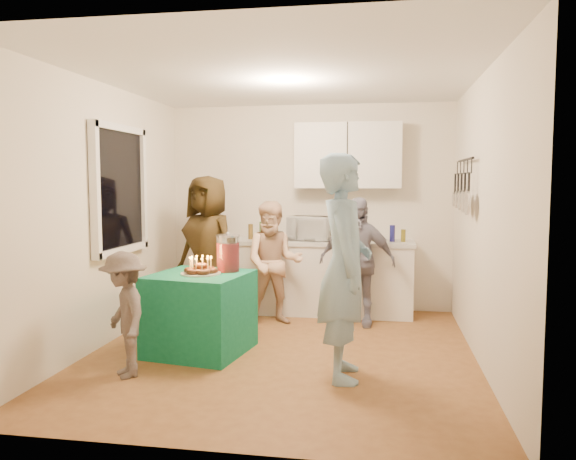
% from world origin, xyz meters
% --- Properties ---
extents(floor, '(4.00, 4.00, 0.00)m').
position_xyz_m(floor, '(0.00, 0.00, 0.00)').
color(floor, brown).
rests_on(floor, ground).
extents(ceiling, '(4.00, 4.00, 0.00)m').
position_xyz_m(ceiling, '(0.00, 0.00, 2.60)').
color(ceiling, white).
rests_on(ceiling, floor).
extents(back_wall, '(3.60, 3.60, 0.00)m').
position_xyz_m(back_wall, '(0.00, 2.00, 1.30)').
color(back_wall, silver).
rests_on(back_wall, floor).
extents(left_wall, '(4.00, 4.00, 0.00)m').
position_xyz_m(left_wall, '(-1.80, 0.00, 1.30)').
color(left_wall, silver).
rests_on(left_wall, floor).
extents(right_wall, '(4.00, 4.00, 0.00)m').
position_xyz_m(right_wall, '(1.80, 0.00, 1.30)').
color(right_wall, silver).
rests_on(right_wall, floor).
extents(window_night, '(0.04, 1.00, 1.20)m').
position_xyz_m(window_night, '(-1.77, 0.30, 1.55)').
color(window_night, black).
rests_on(window_night, left_wall).
extents(counter, '(2.20, 0.58, 0.86)m').
position_xyz_m(counter, '(0.20, 1.70, 0.43)').
color(counter, white).
rests_on(counter, floor).
extents(countertop, '(2.24, 0.62, 0.05)m').
position_xyz_m(countertop, '(0.20, 1.70, 0.89)').
color(countertop, beige).
rests_on(countertop, counter).
extents(upper_cabinet, '(1.30, 0.30, 0.80)m').
position_xyz_m(upper_cabinet, '(0.50, 1.85, 1.95)').
color(upper_cabinet, white).
rests_on(upper_cabinet, back_wall).
extents(pot_rack, '(0.12, 1.00, 0.60)m').
position_xyz_m(pot_rack, '(1.72, 0.70, 1.60)').
color(pot_rack, black).
rests_on(pot_rack, right_wall).
extents(microwave, '(0.58, 0.44, 0.29)m').
position_xyz_m(microwave, '(0.05, 1.70, 1.06)').
color(microwave, white).
rests_on(microwave, countertop).
extents(party_table, '(0.98, 0.98, 0.76)m').
position_xyz_m(party_table, '(-0.78, -0.09, 0.38)').
color(party_table, '#106E48').
rests_on(party_table, floor).
extents(donut_cake, '(0.38, 0.38, 0.18)m').
position_xyz_m(donut_cake, '(-0.76, -0.12, 0.85)').
color(donut_cake, '#381C0C').
rests_on(donut_cake, party_table).
extents(punch_jar, '(0.22, 0.22, 0.34)m').
position_xyz_m(punch_jar, '(-0.55, 0.08, 0.93)').
color(punch_jar, '#AC0D16').
rests_on(punch_jar, party_table).
extents(man_birthday, '(0.52, 0.73, 1.86)m').
position_xyz_m(man_birthday, '(0.63, -0.56, 0.93)').
color(man_birthday, '#89AEC7').
rests_on(man_birthday, floor).
extents(woman_back_left, '(0.99, 0.86, 1.70)m').
position_xyz_m(woman_back_left, '(-1.09, 1.14, 0.85)').
color(woman_back_left, '#4F3A16').
rests_on(woman_back_left, floor).
extents(woman_back_center, '(0.74, 0.61, 1.41)m').
position_xyz_m(woman_back_center, '(-0.29, 1.10, 0.70)').
color(woman_back_center, tan).
rests_on(woman_back_center, floor).
extents(woman_back_right, '(0.86, 0.36, 1.46)m').
position_xyz_m(woman_back_right, '(0.65, 1.19, 0.73)').
color(woman_back_right, black).
rests_on(woman_back_right, floor).
extents(child_near_left, '(0.73, 0.78, 1.06)m').
position_xyz_m(child_near_left, '(-1.19, -0.84, 0.53)').
color(child_near_left, '#4F443F').
rests_on(child_near_left, floor).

